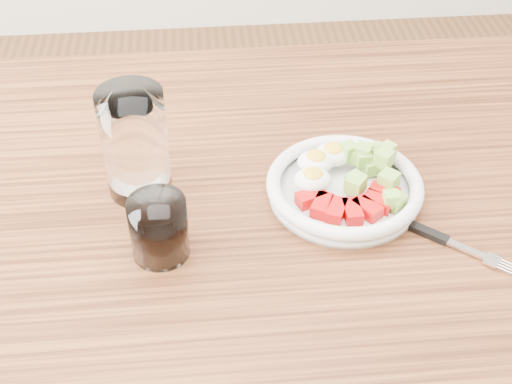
# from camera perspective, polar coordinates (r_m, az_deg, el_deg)

# --- Properties ---
(dining_table) EXTENTS (1.50, 0.90, 0.77)m
(dining_table) POSITION_cam_1_polar(r_m,az_deg,el_deg) (1.04, 0.60, -5.78)
(dining_table) COLOR brown
(dining_table) RESTS_ON ground
(bowl) EXTENTS (0.22, 0.22, 0.05)m
(bowl) POSITION_cam_1_polar(r_m,az_deg,el_deg) (0.99, 7.06, 0.61)
(bowl) COLOR white
(bowl) RESTS_ON dining_table
(fork) EXTENTS (0.16, 0.14, 0.01)m
(fork) POSITION_cam_1_polar(r_m,az_deg,el_deg) (0.96, 13.98, -3.35)
(fork) COLOR black
(fork) RESTS_ON dining_table
(water_glass) EXTENTS (0.09, 0.09, 0.16)m
(water_glass) POSITION_cam_1_polar(r_m,az_deg,el_deg) (0.97, -9.65, 3.85)
(water_glass) COLOR white
(water_glass) RESTS_ON dining_table
(coffee_glass) EXTENTS (0.07, 0.07, 0.08)m
(coffee_glass) POSITION_cam_1_polar(r_m,az_deg,el_deg) (0.90, -7.78, -2.91)
(coffee_glass) COLOR white
(coffee_glass) RESTS_ON dining_table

